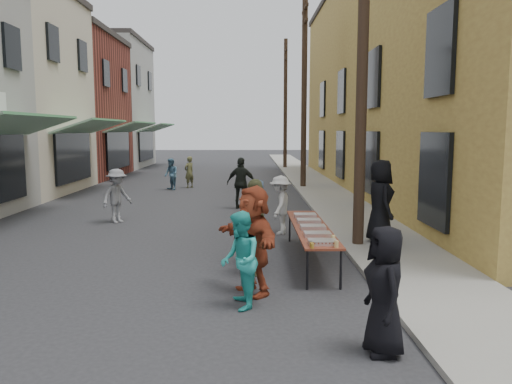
{
  "coord_description": "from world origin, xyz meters",
  "views": [
    {
      "loc": [
        1.74,
        -8.46,
        2.76
      ],
      "look_at": [
        1.9,
        3.17,
        1.3
      ],
      "focal_mm": 35.0,
      "sensor_mm": 36.0,
      "label": 1
    }
  ],
  "objects_px": {
    "guest_front_c": "(240,260)",
    "server": "(380,201)",
    "utility_pole_mid": "(304,92)",
    "serving_table": "(311,228)",
    "catering_tray_sausage": "(323,242)",
    "utility_pole_far": "(285,105)",
    "utility_pole_near": "(363,51)",
    "guest_front_a": "(385,290)"
  },
  "relations": [
    {
      "from": "guest_front_a",
      "to": "guest_front_c",
      "type": "xyz_separation_m",
      "value": [
        -1.8,
        1.61,
        -0.04
      ]
    },
    {
      "from": "utility_pole_near",
      "to": "guest_front_c",
      "type": "bearing_deg",
      "value": -124.18
    },
    {
      "from": "server",
      "to": "utility_pole_far",
      "type": "bearing_deg",
      "value": -4.06
    },
    {
      "from": "utility_pole_mid",
      "to": "utility_pole_far",
      "type": "distance_m",
      "value": 12.0
    },
    {
      "from": "utility_pole_near",
      "to": "guest_front_c",
      "type": "relative_size",
      "value": 5.92
    },
    {
      "from": "utility_pole_near",
      "to": "utility_pole_mid",
      "type": "xyz_separation_m",
      "value": [
        0.0,
        12.0,
        0.0
      ]
    },
    {
      "from": "guest_front_c",
      "to": "utility_pole_mid",
      "type": "bearing_deg",
      "value": 162.98
    },
    {
      "from": "catering_tray_sausage",
      "to": "serving_table",
      "type": "bearing_deg",
      "value": 90.0
    },
    {
      "from": "utility_pole_near",
      "to": "server",
      "type": "xyz_separation_m",
      "value": [
        0.53,
        0.12,
        -3.42
      ]
    },
    {
      "from": "guest_front_c",
      "to": "server",
      "type": "bearing_deg",
      "value": 134.34
    },
    {
      "from": "server",
      "to": "catering_tray_sausage",
      "type": "bearing_deg",
      "value": 143.76
    },
    {
      "from": "utility_pole_mid",
      "to": "catering_tray_sausage",
      "type": "bearing_deg",
      "value": -94.86
    },
    {
      "from": "utility_pole_near",
      "to": "utility_pole_far",
      "type": "bearing_deg",
      "value": 90.0
    },
    {
      "from": "utility_pole_mid",
      "to": "utility_pole_far",
      "type": "relative_size",
      "value": 1.0
    },
    {
      "from": "utility_pole_mid",
      "to": "catering_tray_sausage",
      "type": "xyz_separation_m",
      "value": [
        -1.27,
        -14.88,
        -3.71
      ]
    },
    {
      "from": "utility_pole_mid",
      "to": "server",
      "type": "xyz_separation_m",
      "value": [
        0.53,
        -11.88,
        -3.42
      ]
    },
    {
      "from": "catering_tray_sausage",
      "to": "server",
      "type": "height_order",
      "value": "server"
    },
    {
      "from": "utility_pole_near",
      "to": "catering_tray_sausage",
      "type": "height_order",
      "value": "utility_pole_near"
    },
    {
      "from": "guest_front_a",
      "to": "guest_front_c",
      "type": "relative_size",
      "value": 1.06
    },
    {
      "from": "serving_table",
      "to": "guest_front_c",
      "type": "bearing_deg",
      "value": -117.54
    },
    {
      "from": "guest_front_a",
      "to": "utility_pole_mid",
      "type": "bearing_deg",
      "value": 172.49
    },
    {
      "from": "utility_pole_near",
      "to": "catering_tray_sausage",
      "type": "xyz_separation_m",
      "value": [
        -1.27,
        -2.88,
        -3.71
      ]
    },
    {
      "from": "utility_pole_near",
      "to": "utility_pole_mid",
      "type": "relative_size",
      "value": 1.0
    },
    {
      "from": "utility_pole_near",
      "to": "utility_pole_far",
      "type": "height_order",
      "value": "same"
    },
    {
      "from": "catering_tray_sausage",
      "to": "guest_front_a",
      "type": "relative_size",
      "value": 0.31
    },
    {
      "from": "serving_table",
      "to": "catering_tray_sausage",
      "type": "distance_m",
      "value": 1.65
    },
    {
      "from": "guest_front_a",
      "to": "guest_front_c",
      "type": "height_order",
      "value": "guest_front_a"
    },
    {
      "from": "utility_pole_far",
      "to": "guest_front_c",
      "type": "height_order",
      "value": "utility_pole_far"
    },
    {
      "from": "utility_pole_near",
      "to": "utility_pole_mid",
      "type": "height_order",
      "value": "same"
    },
    {
      "from": "utility_pole_near",
      "to": "server",
      "type": "relative_size",
      "value": 4.59
    },
    {
      "from": "catering_tray_sausage",
      "to": "utility_pole_near",
      "type": "bearing_deg",
      "value": 66.24
    },
    {
      "from": "utility_pole_near",
      "to": "utility_pole_mid",
      "type": "distance_m",
      "value": 12.0
    },
    {
      "from": "utility_pole_far",
      "to": "guest_front_c",
      "type": "bearing_deg",
      "value": -95.51
    },
    {
      "from": "serving_table",
      "to": "guest_front_a",
      "type": "relative_size",
      "value": 2.49
    },
    {
      "from": "utility_pole_near",
      "to": "server",
      "type": "height_order",
      "value": "utility_pole_near"
    },
    {
      "from": "utility_pole_far",
      "to": "catering_tray_sausage",
      "type": "xyz_separation_m",
      "value": [
        -1.27,
        -26.88,
        -3.71
      ]
    },
    {
      "from": "utility_pole_near",
      "to": "catering_tray_sausage",
      "type": "relative_size",
      "value": 18.0
    },
    {
      "from": "utility_pole_far",
      "to": "serving_table",
      "type": "xyz_separation_m",
      "value": [
        -1.27,
        -25.23,
        -3.79
      ]
    },
    {
      "from": "utility_pole_mid",
      "to": "guest_front_c",
      "type": "relative_size",
      "value": 5.92
    },
    {
      "from": "utility_pole_far",
      "to": "server",
      "type": "xyz_separation_m",
      "value": [
        0.53,
        -23.88,
        -3.42
      ]
    },
    {
      "from": "utility_pole_mid",
      "to": "catering_tray_sausage",
      "type": "height_order",
      "value": "utility_pole_mid"
    },
    {
      "from": "serving_table",
      "to": "catering_tray_sausage",
      "type": "relative_size",
      "value": 8.0
    }
  ]
}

